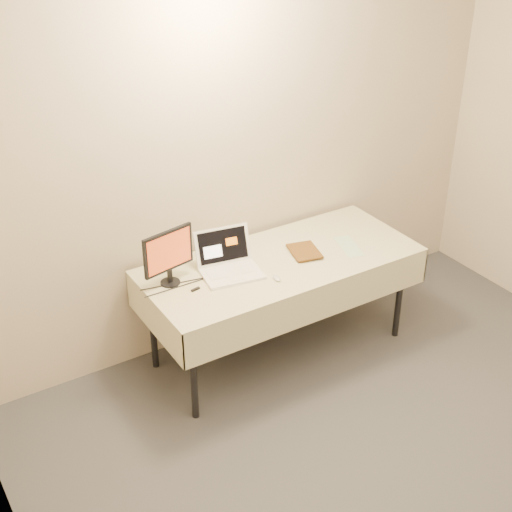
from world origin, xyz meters
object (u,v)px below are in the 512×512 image
laptop (228,262)px  book (292,239)px  monitor (168,253)px  table (281,268)px

laptop → book: laptop is taller
laptop → monitor: bearing=-178.6°
monitor → book: 0.85m
monitor → book: size_ratio=1.49×
laptop → book: 0.46m
laptop → table: bearing=-0.7°
table → laptop: 0.39m
table → book: size_ratio=7.59×
monitor → book: bearing=-18.8°
table → book: bearing=7.4°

